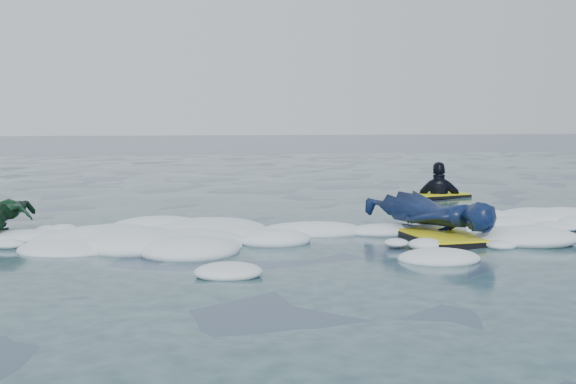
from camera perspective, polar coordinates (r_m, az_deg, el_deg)
The scene contains 5 objects.
ground at distance 6.64m, azimuth 2.19°, elevation -5.50°, with size 120.00×120.00×0.00m, color #1B2841.
foam_band at distance 7.63m, azimuth 0.36°, elevation -4.04°, with size 12.00×3.10×0.30m, color white, non-canonical shape.
prone_woman_unit at distance 8.07m, azimuth 11.33°, elevation -1.86°, with size 1.22×1.92×0.47m.
prone_child_unit at distance 8.58m, azimuth -21.12°, elevation -1.93°, with size 0.62×1.12×0.41m.
waiting_rider_unit at distance 12.34m, azimuth 11.86°, elevation -0.98°, with size 1.08×0.77×1.45m.
Camera 1 is at (-1.53, -6.33, 1.28)m, focal length 45.00 mm.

